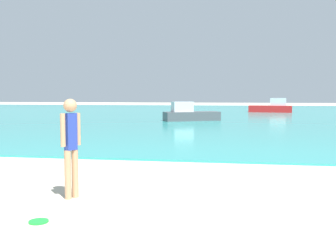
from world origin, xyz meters
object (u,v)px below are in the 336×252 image
object	(u,v)px
frisbee	(39,222)
boat_far	(272,107)
person_standing	(71,142)
boat_near	(190,114)

from	to	relation	value
frisbee	boat_far	size ratio (longest dim) A/B	0.06
boat_far	person_standing	bearing A→B (deg)	88.36
frisbee	boat_near	xyz separation A→B (m)	(-0.32, 22.00, 0.50)
person_standing	boat_near	size ratio (longest dim) A/B	0.43
person_standing	boat_far	size ratio (longest dim) A/B	0.39
boat_far	frisbee	bearing A→B (deg)	88.85
person_standing	boat_far	distance (m)	36.35
frisbee	boat_far	xyz separation A→B (m)	(6.61, 37.06, 0.56)
person_standing	boat_far	bearing A→B (deg)	-160.25
person_standing	boat_near	world-z (taller)	person_standing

